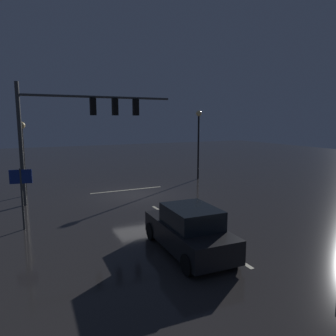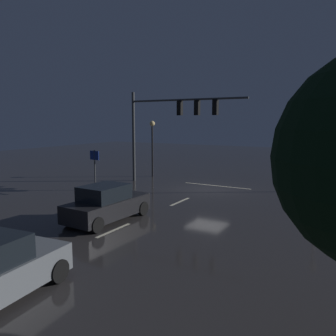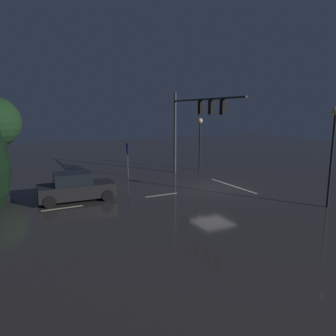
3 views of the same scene
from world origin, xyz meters
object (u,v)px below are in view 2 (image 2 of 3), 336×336
(street_lamp_left_kerb, at_px, (320,134))
(car_approaching, at_px, (107,204))
(street_lamp_right_kerb, at_px, (152,137))
(route_sign, at_px, (95,161))
(traffic_signal_assembly, at_px, (171,118))

(street_lamp_left_kerb, bearing_deg, car_approaching, 57.68)
(street_lamp_left_kerb, bearing_deg, street_lamp_right_kerb, 0.86)
(car_approaching, relative_size, street_lamp_right_kerb, 0.96)
(car_approaching, distance_m, street_lamp_left_kerb, 14.57)
(street_lamp_right_kerb, xyz_separation_m, route_sign, (0.27, 6.71, -1.33))
(traffic_signal_assembly, height_order, route_sign, traffic_signal_assembly)
(traffic_signal_assembly, distance_m, route_sign, 6.19)
(car_approaching, relative_size, street_lamp_left_kerb, 0.81)
(street_lamp_right_kerb, relative_size, route_sign, 1.71)
(car_approaching, xyz_separation_m, street_lamp_left_kerb, (-7.63, -12.06, 2.97))
(car_approaching, distance_m, street_lamp_right_kerb, 13.14)
(traffic_signal_assembly, relative_size, street_lamp_right_kerb, 1.95)
(traffic_signal_assembly, relative_size, car_approaching, 2.03)
(street_lamp_left_kerb, height_order, route_sign, street_lamp_left_kerb)
(car_approaching, distance_m, route_sign, 7.51)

